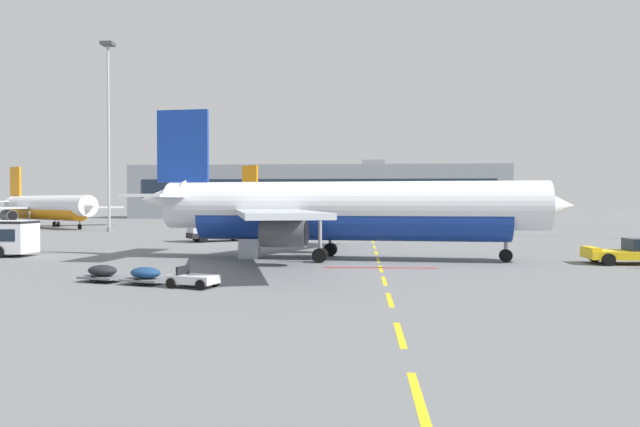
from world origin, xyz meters
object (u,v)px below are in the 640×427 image
Objects in this scene: uld_cargo_container at (249,248)px; baggage_train at (146,275)px; pushback_tug at (632,252)px; catering_truck at (217,227)px; apron_light_mast_near at (108,116)px; airliner_mid_left at (297,206)px; airliner_far_center at (46,207)px; airliner_foreground at (343,210)px.

baggage_train is at bearing -100.52° from uld_cargo_container.
uld_cargo_container is (2.86, 15.42, 0.28)m from baggage_train.
pushback_tug is 34.31m from baggage_train.
catering_truck is 0.25× the size of apron_light_mast_near.
airliner_mid_left is 43.75m from airliner_far_center.
airliner_foreground is at bearing -47.22° from apron_light_mast_near.
airliner_mid_left is at bearing 82.79° from catering_truck.
airliner_mid_left is 3.45× the size of baggage_train.
baggage_train is (-31.82, -12.83, -0.38)m from pushback_tug.
catering_truck is at bearing 149.22° from pushback_tug.
apron_light_mast_near reaches higher than baggage_train.
airliner_far_center is 68.68m from uld_cargo_container.
pushback_tug is 0.21× the size of airliner_far_center.
airliner_mid_left is 4.17× the size of catering_truck.
catering_truck is (-5.02, -39.63, -2.11)m from airliner_mid_left.
apron_light_mast_near reaches higher than airliner_far_center.
uld_cargo_container is at bearing -48.41° from airliner_far_center.
airliner_mid_left is 18.06× the size of uld_cargo_container.
catering_truck is at bearing -42.77° from apron_light_mast_near.
catering_truck is 0.83× the size of baggage_train.
pushback_tug is 0.70× the size of baggage_train.
catering_truck is at bearing 97.57° from baggage_train.
airliner_foreground is at bearing -80.36° from airliner_mid_left.
airliner_foreground reaches higher than baggage_train.
airliner_mid_left is at bearing 117.11° from pushback_tug.
airliner_far_center is at bearing 122.60° from baggage_train.
airliner_mid_left is 58.85m from uld_cargo_container.
airliner_mid_left reaches higher than pushback_tug.
apron_light_mast_near is at bearing 137.23° from catering_truck.
airliner_foreground is 21.64m from pushback_tug.
apron_light_mast_near is at bearing -36.67° from airliner_far_center.
baggage_train is at bearing -82.43° from catering_truck.
catering_truck reaches higher than uld_cargo_container.
uld_cargo_container is at bearing 175.91° from airliner_foreground.
catering_truck is at bearing 111.33° from uld_cargo_container.
airliner_mid_left is 1.04× the size of airliner_far_center.
pushback_tug reaches higher than uld_cargo_container.
airliner_far_center reaches higher than uld_cargo_container.
baggage_train is at bearing -64.42° from apron_light_mast_near.
apron_light_mast_near is (16.69, -12.43, 13.86)m from airliner_far_center.
airliner_mid_left is at bearing 99.64° from airliner_foreground.
apron_light_mast_near reaches higher than uld_cargo_container.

